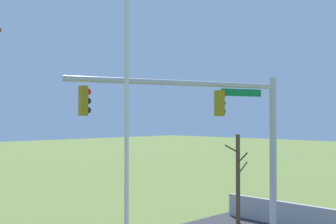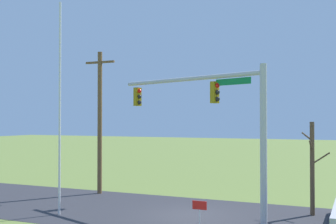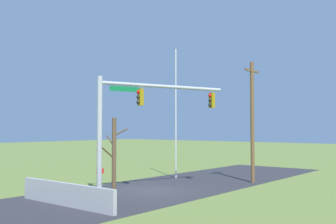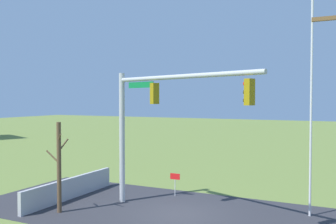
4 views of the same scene
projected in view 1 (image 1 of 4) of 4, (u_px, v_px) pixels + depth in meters
name	position (u px, v px, depth m)	size (l,w,h in m)	color
retaining_fence	(291.00, 215.00, 19.25)	(0.20, 6.74, 1.09)	#A8A8AD
signal_mast	(223.00, 125.00, 15.89)	(7.90, 3.07, 6.51)	#B2B5BA
flagpole	(127.00, 123.00, 9.48)	(0.10, 0.10, 9.59)	silver
bare_tree	(238.00, 178.00, 19.95)	(1.27, 1.02, 4.16)	brown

